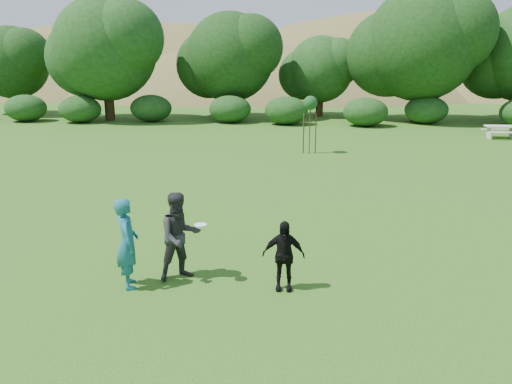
% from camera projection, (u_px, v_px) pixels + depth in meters
% --- Properties ---
extents(ground, '(120.00, 120.00, 0.00)m').
position_uv_depth(ground, '(246.00, 275.00, 11.08)').
color(ground, '#19470C').
rests_on(ground, ground).
extents(player_teal, '(0.71, 0.83, 1.93)m').
position_uv_depth(player_teal, '(127.00, 243.00, 10.30)').
color(player_teal, '#196072').
rests_on(player_teal, ground).
extents(player_grey, '(1.19, 1.13, 1.94)m').
position_uv_depth(player_grey, '(180.00, 236.00, 10.69)').
color(player_grey, '#29292B').
rests_on(player_grey, ground).
extents(player_black, '(0.88, 0.38, 1.49)m').
position_uv_depth(player_black, '(283.00, 256.00, 10.22)').
color(player_black, black).
rests_on(player_black, ground).
extents(frisbee, '(0.27, 0.27, 0.03)m').
position_uv_depth(frisbee, '(200.00, 225.00, 10.39)').
color(frisbee, white).
rests_on(frisbee, ground).
extents(sapling, '(0.70, 0.70, 2.85)m').
position_uv_depth(sapling, '(310.00, 105.00, 24.40)').
color(sapling, '#392B16').
rests_on(sapling, ground).
extents(picnic_table, '(1.80, 1.48, 0.76)m').
position_uv_depth(picnic_table, '(501.00, 130.00, 29.44)').
color(picnic_table, beige).
rests_on(picnic_table, ground).
extents(hillside, '(150.00, 72.00, 52.00)m').
position_uv_depth(hillside, '(284.00, 164.00, 80.12)').
color(hillside, olive).
rests_on(hillside, ground).
extents(tree_row, '(53.92, 10.38, 9.62)m').
position_uv_depth(tree_row, '(326.00, 54.00, 37.16)').
color(tree_row, '#3A2616').
rests_on(tree_row, ground).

